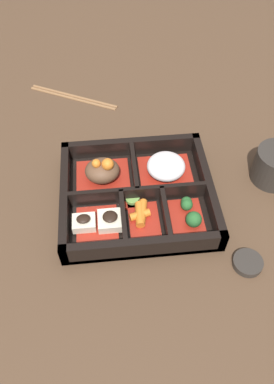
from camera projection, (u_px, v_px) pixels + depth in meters
The scene contains 11 objects.
ground_plane at pixel (137, 200), 0.70m from camera, with size 3.00×3.00×0.00m, color #4C3523.
bento_base at pixel (137, 199), 0.70m from camera, with size 0.27×0.25×0.01m.
bento_rim at pixel (138, 194), 0.68m from camera, with size 0.27×0.25×0.05m.
bowl_stew at pixel (103, 172), 0.70m from camera, with size 0.10×0.09×0.06m.
bowl_rice at pixel (166, 168), 0.71m from camera, with size 0.10×0.09×0.04m.
bowl_tofu at pixel (99, 222), 0.65m from camera, with size 0.09×0.08×0.03m.
bowl_carrots at pixel (142, 217), 0.66m from camera, with size 0.05×0.08×0.02m.
bowl_greens at pixel (189, 214), 0.66m from camera, with size 0.06×0.08×0.03m.
bowl_pickles at pixel (132, 199), 0.68m from camera, with size 0.04×0.04×0.01m.
chopsticks at pixel (73, 96), 0.89m from camera, with size 0.21×0.12×0.01m.
sauce_dish at pixel (248, 263), 0.61m from camera, with size 0.05×0.05×0.01m.
Camera 1 is at (-0.04, -0.42, 0.56)m, focal length 35.00 mm.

